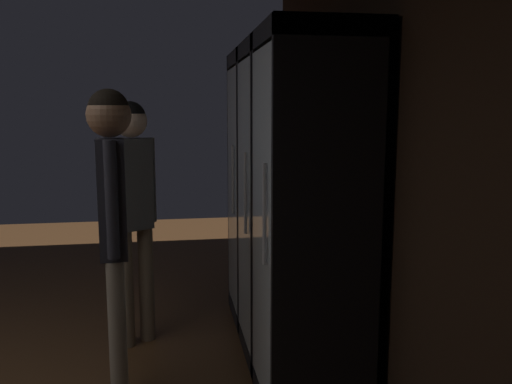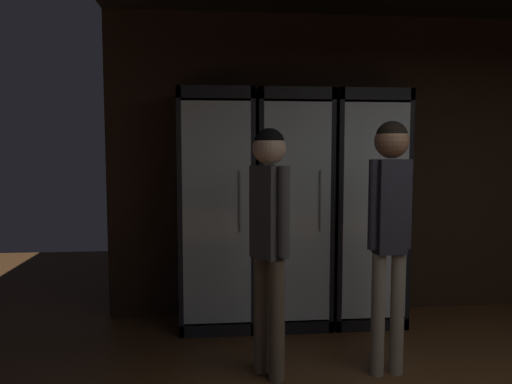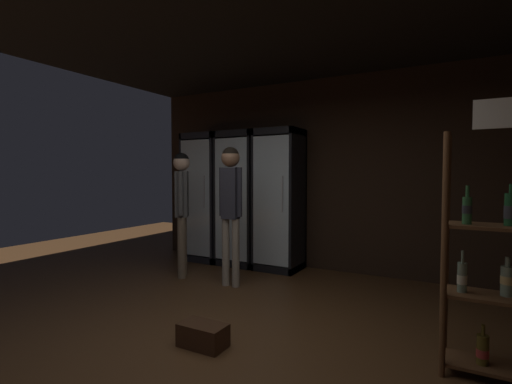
% 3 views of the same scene
% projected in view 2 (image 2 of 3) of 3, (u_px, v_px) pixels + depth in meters
% --- Properties ---
extents(wall_back, '(6.00, 0.06, 2.80)m').
position_uv_depth(wall_back, '(422.00, 165.00, 4.71)').
color(wall_back, black).
rests_on(wall_back, ground).
extents(cooler_far_left, '(0.64, 0.60, 2.06)m').
position_uv_depth(cooler_far_left, '(216.00, 212.00, 4.26)').
color(cooler_far_left, black).
rests_on(cooler_far_left, ground).
extents(cooler_left, '(0.64, 0.60, 2.06)m').
position_uv_depth(cooler_left, '(291.00, 211.00, 4.32)').
color(cooler_left, black).
rests_on(cooler_left, ground).
extents(cooler_center, '(0.64, 0.60, 2.06)m').
position_uv_depth(cooler_center, '(363.00, 210.00, 4.38)').
color(cooler_center, black).
rests_on(cooler_center, ground).
extents(shopper_near, '(0.31, 0.23, 1.74)m').
position_uv_depth(shopper_near, '(390.00, 210.00, 3.27)').
color(shopper_near, gray).
rests_on(shopper_near, ground).
extents(shopper_far, '(0.26, 0.31, 1.70)m').
position_uv_depth(shopper_far, '(269.00, 223.00, 3.25)').
color(shopper_far, '#72604C').
rests_on(shopper_far, ground).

